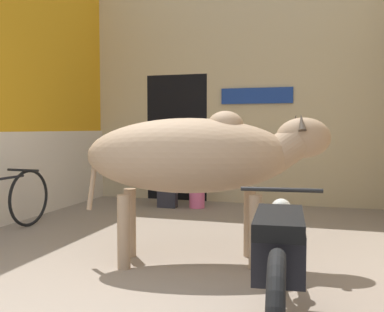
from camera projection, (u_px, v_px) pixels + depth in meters
The scene contains 5 objects.
wall_back_with_doorway at pixel (220, 95), 7.43m from camera, with size 4.76×0.93×4.12m.
cow at pixel (200, 156), 3.96m from camera, with size 2.20×1.18×1.35m.
motorcycle_near at pixel (279, 254), 2.69m from camera, with size 0.58×2.09×0.77m.
shopkeeper_seated at pixel (170, 167), 6.86m from camera, with size 0.41×0.34×1.16m.
plastic_stool at pixel (197, 193), 6.75m from camera, with size 0.33×0.33×0.40m.
Camera 1 is at (1.42, -2.16, 1.20)m, focal length 42.00 mm.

